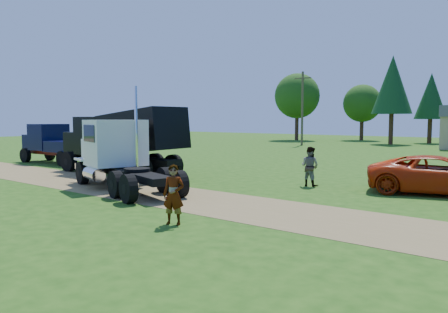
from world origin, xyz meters
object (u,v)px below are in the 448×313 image
Objects in this scene: navy_truck at (54,143)px; white_semi_tractor at (116,153)px; black_dump_truck at (123,138)px; orange_pickup at (440,175)px; spectator_a at (174,195)px.

white_semi_tractor is at bearing -20.98° from navy_truck.
black_dump_truck is 1.34× the size of navy_truck.
black_dump_truck is at bearing 88.70° from orange_pickup.
black_dump_truck is at bearing 154.24° from white_semi_tractor.
navy_truck is at bearing 172.57° from black_dump_truck.
spectator_a is at bearing -8.51° from white_semi_tractor.
white_semi_tractor is 1.19× the size of navy_truck.
orange_pickup is (12.64, 7.56, -0.80)m from white_semi_tractor.
orange_pickup is at bearing 47.96° from white_semi_tractor.
orange_pickup is 12.28m from spectator_a.
black_dump_truck is at bearing 123.49° from spectator_a.
spectator_a is (11.08, -6.90, -1.22)m from black_dump_truck.
white_semi_tractor reaches higher than spectator_a.
black_dump_truck reaches higher than orange_pickup.
black_dump_truck reaches higher than navy_truck.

